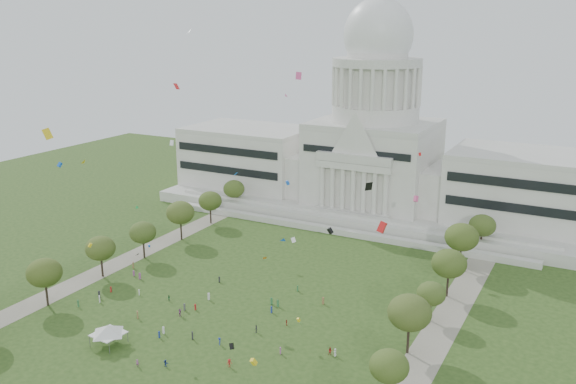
% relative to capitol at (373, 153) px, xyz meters
% --- Properties ---
extents(ground, '(400.00, 400.00, 0.00)m').
position_rel_capitol_xyz_m(ground, '(0.00, -113.59, -22.30)').
color(ground, '#294518').
rests_on(ground, ground).
extents(capitol, '(160.00, 64.50, 91.30)m').
position_rel_capitol_xyz_m(capitol, '(0.00, 0.00, 0.00)').
color(capitol, '#BAB9AE').
rests_on(capitol, ground).
extents(path_left, '(8.00, 160.00, 0.04)m').
position_rel_capitol_xyz_m(path_left, '(-48.00, -83.59, -22.28)').
color(path_left, gray).
rests_on(path_left, ground).
extents(path_right, '(8.00, 160.00, 0.04)m').
position_rel_capitol_xyz_m(path_right, '(48.00, -83.59, -22.28)').
color(path_right, gray).
rests_on(path_right, ground).
extents(row_tree_l_1, '(8.86, 8.86, 12.59)m').
position_rel_capitol_xyz_m(row_tree_l_1, '(-44.07, -116.55, -13.34)').
color(row_tree_l_1, black).
rests_on(row_tree_l_1, ground).
extents(row_tree_r_1, '(7.58, 7.58, 10.78)m').
position_rel_capitol_xyz_m(row_tree_r_1, '(46.22, -115.34, -14.64)').
color(row_tree_r_1, black).
rests_on(row_tree_r_1, ground).
extents(row_tree_l_2, '(8.42, 8.42, 11.97)m').
position_rel_capitol_xyz_m(row_tree_l_2, '(-45.04, -96.29, -13.79)').
color(row_tree_l_2, black).
rests_on(row_tree_l_2, ground).
extents(row_tree_r_2, '(9.55, 9.55, 13.58)m').
position_rel_capitol_xyz_m(row_tree_r_2, '(44.17, -96.15, -12.64)').
color(row_tree_r_2, black).
rests_on(row_tree_r_2, ground).
extents(row_tree_l_3, '(8.12, 8.12, 11.55)m').
position_rel_capitol_xyz_m(row_tree_l_3, '(-44.09, -79.67, -14.09)').
color(row_tree_l_3, black).
rests_on(row_tree_l_3, ground).
extents(row_tree_r_3, '(7.01, 7.01, 9.98)m').
position_rel_capitol_xyz_m(row_tree_r_3, '(44.40, -79.10, -15.21)').
color(row_tree_r_3, black).
rests_on(row_tree_r_3, ground).
extents(row_tree_l_4, '(9.29, 9.29, 13.21)m').
position_rel_capitol_xyz_m(row_tree_l_4, '(-44.08, -61.17, -12.90)').
color(row_tree_l_4, black).
rests_on(row_tree_l_4, ground).
extents(row_tree_r_4, '(9.19, 9.19, 13.06)m').
position_rel_capitol_xyz_m(row_tree_r_4, '(44.76, -63.55, -13.01)').
color(row_tree_r_4, black).
rests_on(row_tree_r_4, ground).
extents(row_tree_l_5, '(8.33, 8.33, 11.85)m').
position_rel_capitol_xyz_m(row_tree_l_5, '(-45.22, -42.58, -13.88)').
color(row_tree_l_5, black).
rests_on(row_tree_l_5, ground).
extents(row_tree_r_5, '(9.82, 9.82, 13.96)m').
position_rel_capitol_xyz_m(row_tree_r_5, '(43.49, -43.40, -12.37)').
color(row_tree_r_5, black).
rests_on(row_tree_r_5, ground).
extents(row_tree_l_6, '(8.19, 8.19, 11.64)m').
position_rel_capitol_xyz_m(row_tree_l_6, '(-46.87, -24.45, -14.02)').
color(row_tree_l_6, black).
rests_on(row_tree_l_6, ground).
extents(row_tree_r_6, '(8.42, 8.42, 11.97)m').
position_rel_capitol_xyz_m(row_tree_r_6, '(45.96, -25.46, -13.79)').
color(row_tree_r_6, black).
rests_on(row_tree_r_6, ground).
extents(event_tent, '(9.47, 9.47, 4.86)m').
position_rel_capitol_xyz_m(event_tent, '(-15.99, -124.07, -18.53)').
color(event_tent, '#4C4C4C').
rests_on(event_tent, ground).
extents(person_0, '(0.92, 1.05, 1.81)m').
position_rel_capitol_xyz_m(person_0, '(30.77, -104.84, -21.39)').
color(person_0, silver).
rests_on(person_0, ground).
extents(person_2, '(1.03, 0.92, 1.80)m').
position_rel_capitol_xyz_m(person_2, '(29.62, -104.84, -21.40)').
color(person_2, '#B21E1E').
rests_on(person_2, ground).
extents(person_3, '(1.06, 1.30, 1.79)m').
position_rel_capitol_xyz_m(person_3, '(5.97, -112.61, -21.40)').
color(person_3, navy).
rests_on(person_3, ground).
extents(person_4, '(0.94, 1.26, 1.91)m').
position_rel_capitol_xyz_m(person_4, '(10.34, -103.89, -21.34)').
color(person_4, '#4C4C51').
rests_on(person_4, ground).
extents(person_5, '(1.54, 1.86, 1.90)m').
position_rel_capitol_xyz_m(person_5, '(-10.50, -105.55, -21.34)').
color(person_5, '#994C8C').
rests_on(person_5, ground).
extents(person_7, '(0.75, 0.66, 1.69)m').
position_rel_capitol_xyz_m(person_7, '(-4.26, -128.05, -21.45)').
color(person_7, '#994C8C').
rests_on(person_7, ground).
extents(person_8, '(0.80, 0.54, 1.57)m').
position_rel_capitol_xyz_m(person_8, '(-18.34, -100.00, -21.51)').
color(person_8, '#33723F').
rests_on(person_8, ground).
extents(person_9, '(1.28, 1.28, 1.85)m').
position_rel_capitol_xyz_m(person_9, '(12.91, -119.18, -21.37)').
color(person_9, '#B21E1E').
rests_on(person_9, ground).
extents(person_10, '(0.74, 0.96, 1.45)m').
position_rel_capitol_xyz_m(person_10, '(14.93, -97.47, -21.57)').
color(person_10, '#B21E1E').
rests_on(person_10, ground).
extents(person_11, '(1.46, 0.65, 1.53)m').
position_rel_capitol_xyz_m(person_11, '(0.93, -125.26, -21.53)').
color(person_11, navy).
rests_on(person_11, ground).
extents(distant_crowd, '(61.76, 37.59, 1.94)m').
position_rel_capitol_xyz_m(distant_crowd, '(-13.60, -99.47, -21.40)').
color(distant_crowd, '#26262B').
rests_on(distant_crowd, ground).
extents(kite_swarm, '(92.05, 102.29, 63.55)m').
position_rel_capitol_xyz_m(kite_swarm, '(3.39, -108.50, 8.35)').
color(kite_swarm, red).
rests_on(kite_swarm, ground).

